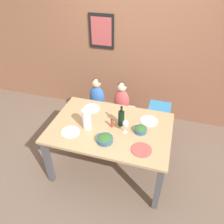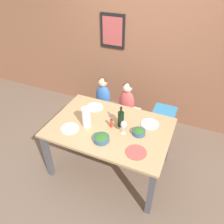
{
  "view_description": "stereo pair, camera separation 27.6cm",
  "coord_description": "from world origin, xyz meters",
  "views": [
    {
      "loc": [
        0.63,
        -2.05,
        2.59
      ],
      "look_at": [
        0.0,
        0.08,
        0.95
      ],
      "focal_mm": 35.0,
      "sensor_mm": 36.0,
      "label": 1
    },
    {
      "loc": [
        0.89,
        -1.96,
        2.59
      ],
      "look_at": [
        0.0,
        0.08,
        0.95
      ],
      "focal_mm": 35.0,
      "sensor_mm": 36.0,
      "label": 2
    }
  ],
  "objects": [
    {
      "name": "person_child_center",
      "position": [
        -0.04,
        0.76,
        0.74
      ],
      "size": [
        0.25,
        0.16,
        0.53
      ],
      "color": "#C64C4C",
      "rests_on": "chair_far_center"
    },
    {
      "name": "chair_far_left",
      "position": [
        -0.46,
        0.76,
        0.4
      ],
      "size": [
        0.39,
        0.4,
        0.48
      ],
      "color": "silver",
      "rests_on": "ground_plane"
    },
    {
      "name": "salad_bowl_small",
      "position": [
        0.39,
        0.01,
        0.81
      ],
      "size": [
        0.16,
        0.16,
        0.08
      ],
      "color": "#335675",
      "rests_on": "dining_table"
    },
    {
      "name": "wine_bottle",
      "position": [
        0.12,
        0.08,
        0.88
      ],
      "size": [
        0.08,
        0.08,
        0.29
      ],
      "color": "black",
      "rests_on": "dining_table"
    },
    {
      "name": "dining_table",
      "position": [
        0.0,
        0.0,
        0.68
      ],
      "size": [
        1.55,
        1.04,
        0.77
      ],
      "color": "tan",
      "rests_on": "ground_plane"
    },
    {
      "name": "wall_back",
      "position": [
        -0.0,
        1.48,
        1.35
      ],
      "size": [
        10.0,
        0.09,
        2.7
      ],
      "color": "#8E5B42",
      "rests_on": "ground_plane"
    },
    {
      "name": "dinner_plate_front_right",
      "position": [
        0.46,
        -0.29,
        0.78
      ],
      "size": [
        0.23,
        0.23,
        0.01
      ],
      "color": "#D14C47",
      "rests_on": "dining_table"
    },
    {
      "name": "paper_towel_roll",
      "position": [
        -0.28,
        -0.1,
        0.91
      ],
      "size": [
        0.11,
        0.11,
        0.27
      ],
      "color": "white",
      "rests_on": "dining_table"
    },
    {
      "name": "wine_glass_near",
      "position": [
        0.21,
        -0.05,
        0.91
      ],
      "size": [
        0.08,
        0.08,
        0.19
      ],
      "color": "white",
      "rests_on": "dining_table"
    },
    {
      "name": "dinner_plate_front_left",
      "position": [
        -0.45,
        -0.24,
        0.78
      ],
      "size": [
        0.23,
        0.23,
        0.01
      ],
      "color": "silver",
      "rests_on": "dining_table"
    },
    {
      "name": "ground_plane",
      "position": [
        0.0,
        0.0,
        0.0
      ],
      "size": [
        14.0,
        14.0,
        0.0
      ],
      "primitive_type": "plane",
      "color": "#705B4C"
    },
    {
      "name": "condiment_bottle_hot_sauce",
      "position": [
        0.02,
        0.01,
        0.83
      ],
      "size": [
        0.04,
        0.04,
        0.13
      ],
      "color": "red",
      "rests_on": "dining_table"
    },
    {
      "name": "dinner_plate_back_right",
      "position": [
        0.46,
        0.25,
        0.78
      ],
      "size": [
        0.23,
        0.23,
        0.01
      ],
      "color": "silver",
      "rests_on": "dining_table"
    },
    {
      "name": "chair_right_highchair",
      "position": [
        0.56,
        0.76,
        0.53
      ],
      "size": [
        0.33,
        0.34,
        0.68
      ],
      "color": "silver",
      "rests_on": "ground_plane"
    },
    {
      "name": "person_child_left",
      "position": [
        -0.46,
        0.76,
        0.74
      ],
      "size": [
        0.25,
        0.16,
        0.53
      ],
      "color": "#3366B2",
      "rests_on": "chair_far_left"
    },
    {
      "name": "chair_far_center",
      "position": [
        -0.04,
        0.76,
        0.4
      ],
      "size": [
        0.39,
        0.4,
        0.48
      ],
      "color": "silver",
      "rests_on": "ground_plane"
    },
    {
      "name": "dinner_plate_back_left",
      "position": [
        -0.37,
        0.3,
        0.78
      ],
      "size": [
        0.23,
        0.23,
        0.01
      ],
      "color": "silver",
      "rests_on": "dining_table"
    },
    {
      "name": "salad_bowl_large",
      "position": [
        0.01,
        -0.27,
        0.81
      ],
      "size": [
        0.19,
        0.19,
        0.08
      ],
      "color": "#335675",
      "rests_on": "dining_table"
    }
  ]
}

